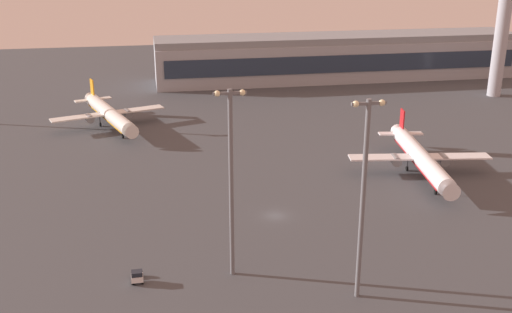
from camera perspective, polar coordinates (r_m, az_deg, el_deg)
ground_plane at (r=116.88m, az=1.83°, el=-5.51°), size 416.00×416.00×0.00m
terminal_building at (r=234.32m, az=7.59°, el=9.15°), size 135.17×22.40×16.40m
control_tower at (r=217.72m, az=22.12°, el=12.54°), size 8.00×8.00×49.79m
airplane_mid_apron at (r=140.68m, az=15.02°, el=-0.06°), size 31.68×40.56×10.42m
airplane_terminal_side at (r=175.47m, az=-13.52°, el=3.92°), size 31.11×39.54×10.43m
pushback_tug at (r=96.63m, az=-10.99°, el=-10.90°), size 1.85×3.10×2.05m
apron_light_west at (r=85.83m, az=9.95°, el=-3.14°), size 4.80×0.90×29.74m
apron_light_east at (r=90.60m, az=-2.34°, el=-1.67°), size 4.80×0.90×29.58m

